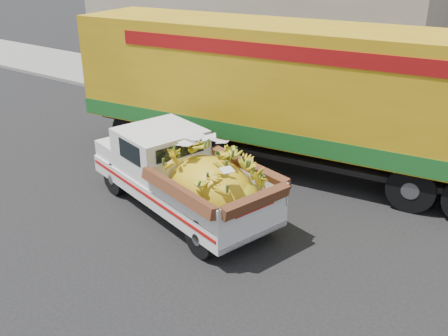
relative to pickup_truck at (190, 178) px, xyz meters
The scene contains 6 objects.
ground 1.36m from the pickup_truck, 50.50° to the left, with size 100.00×100.00×0.00m, color black.
curb 6.23m from the pickup_truck, 84.18° to the left, with size 60.00×0.25×0.15m, color gray.
sidewalk 8.31m from the pickup_truck, 85.66° to the left, with size 60.00×4.00×0.14m, color gray.
building_left 16.02m from the pickup_truck, 117.54° to the left, with size 18.00×6.00×5.00m, color gray.
pickup_truck is the anchor object (origin of this frame).
semi_trailer 3.89m from the pickup_truck, 84.90° to the left, with size 12.04×3.94×3.80m.
Camera 1 is at (5.69, -8.34, 5.61)m, focal length 40.00 mm.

